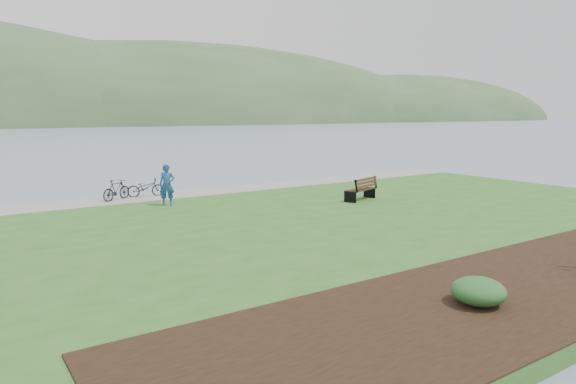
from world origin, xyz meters
name	(u,v)px	position (x,y,z in m)	size (l,w,h in m)	color
ground	(276,226)	(0.00, 0.00, 0.00)	(600.00, 600.00, 0.00)	slate
lawn	(307,231)	(0.00, -2.00, 0.20)	(34.00, 20.00, 0.40)	#2B591F
shoreline_path	(200,192)	(0.00, 6.90, 0.42)	(34.00, 2.20, 0.03)	gray
far_hillside	(50,126)	(20.00, 170.00, 0.00)	(580.00, 80.00, 38.00)	#35542F
park_bench	(362,189)	(5.14, 0.86, 0.93)	(1.85, 1.17, 1.07)	#312013
person	(167,181)	(-2.60, 4.47, 1.43)	(0.75, 0.52, 2.06)	navy
bicycle_a	(146,188)	(-2.61, 7.20, 0.84)	(1.68, 0.59, 0.88)	black
bicycle_b	(116,190)	(-4.02, 6.96, 0.87)	(1.57, 0.45, 0.94)	black
shrub_0	(479,291)	(-1.53, -10.00, 0.71)	(1.09, 1.09, 0.55)	#1E4C21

